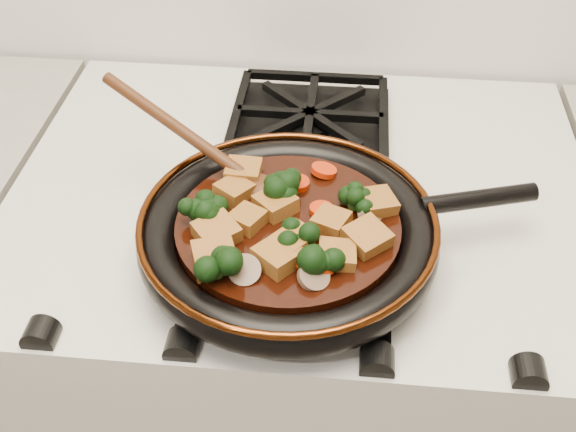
{
  "coord_description": "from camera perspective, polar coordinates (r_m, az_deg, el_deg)",
  "views": [
    {
      "loc": [
        0.05,
        0.95,
        1.5
      ],
      "look_at": [
        -0.0,
        1.55,
        0.97
      ],
      "focal_mm": 45.0,
      "sensor_mm": 36.0,
      "label": 1
    }
  ],
  "objects": [
    {
      "name": "mushroom_slice_3",
      "position": [
        0.74,
        2.03,
        -4.76
      ],
      "size": [
        0.05,
        0.05,
        0.02
      ],
      "primitive_type": "cylinder",
      "rotation": [
        0.53,
        0.0,
        0.81
      ],
      "color": "brown",
      "rests_on": "braising_sauce"
    },
    {
      "name": "tofu_cube_7",
      "position": [
        0.77,
        0.54,
        -2.13
      ],
      "size": [
        0.06,
        0.06,
        0.03
      ],
      "primitive_type": "cube",
      "rotation": [
        -0.06,
        -0.03,
        0.87
      ],
      "color": "#935B22",
      "rests_on": "braising_sauce"
    },
    {
      "name": "tofu_cube_8",
      "position": [
        0.8,
        3.43,
        -0.5
      ],
      "size": [
        0.05,
        0.05,
        0.02
      ],
      "primitive_type": "cube",
      "rotation": [
        -0.02,
        -0.01,
        1.15
      ],
      "color": "#935B22",
      "rests_on": "braising_sauce"
    },
    {
      "name": "carrot_coin_4",
      "position": [
        0.75,
        2.66,
        -3.95
      ],
      "size": [
        0.03,
        0.03,
        0.02
      ],
      "primitive_type": "cylinder",
      "rotation": [
        -0.13,
        -0.15,
        0.0
      ],
      "color": "red",
      "rests_on": "braising_sauce"
    },
    {
      "name": "carrot_coin_2",
      "position": [
        0.87,
        2.84,
        3.63
      ],
      "size": [
        0.03,
        0.03,
        0.02
      ],
      "primitive_type": "cylinder",
      "rotation": [
        -0.15,
        0.19,
        0.0
      ],
      "color": "red",
      "rests_on": "braising_sauce"
    },
    {
      "name": "tofu_cube_4",
      "position": [
        0.78,
        6.25,
        -1.78
      ],
      "size": [
        0.06,
        0.06,
        0.03
      ],
      "primitive_type": "cube",
      "rotation": [
        -0.04,
        -0.11,
        2.3
      ],
      "color": "#935B22",
      "rests_on": "braising_sauce"
    },
    {
      "name": "tofu_cube_9",
      "position": [
        0.82,
        -0.98,
        0.93
      ],
      "size": [
        0.06,
        0.06,
        0.02
      ],
      "primitive_type": "cube",
      "rotation": [
        -0.06,
        -0.01,
        0.77
      ],
      "color": "#935B22",
      "rests_on": "braising_sauce"
    },
    {
      "name": "tofu_cube_6",
      "position": [
        0.8,
        -3.23,
        -0.3
      ],
      "size": [
        0.05,
        0.05,
        0.02
      ],
      "primitive_type": "cube",
      "rotation": [
        -0.03,
        0.03,
        1.06
      ],
      "color": "#935B22",
      "rests_on": "braising_sauce"
    },
    {
      "name": "tofu_cube_11",
      "position": [
        0.86,
        -3.54,
        3.42
      ],
      "size": [
        0.04,
        0.04,
        0.02
      ],
      "primitive_type": "cube",
      "rotation": [
        0.0,
        -0.02,
        3.12
      ],
      "color": "#935B22",
      "rests_on": "braising_sauce"
    },
    {
      "name": "mushroom_slice_1",
      "position": [
        0.81,
        6.5,
        0.09
      ],
      "size": [
        0.04,
        0.04,
        0.03
      ],
      "primitive_type": "cylinder",
      "rotation": [
        0.85,
        0.0,
        0.99
      ],
      "color": "brown",
      "rests_on": "braising_sauce"
    },
    {
      "name": "broccoli_floret_5",
      "position": [
        0.77,
        1.06,
        -1.71
      ],
      "size": [
        0.07,
        0.07,
        0.05
      ],
      "primitive_type": null,
      "rotation": [
        0.02,
        -0.01,
        0.58
      ],
      "color": "black",
      "rests_on": "braising_sauce"
    },
    {
      "name": "broccoli_floret_3",
      "position": [
        0.81,
        -6.4,
        0.28
      ],
      "size": [
        0.08,
        0.08,
        0.06
      ],
      "primitive_type": null,
      "rotation": [
        0.06,
        0.1,
        1.05
      ],
      "color": "black",
      "rests_on": "braising_sauce"
    },
    {
      "name": "burner_grate_back",
      "position": [
        1.05,
        1.74,
        7.66
      ],
      "size": [
        0.23,
        0.23,
        0.03
      ],
      "primitive_type": null,
      "color": "black",
      "rests_on": "stove"
    },
    {
      "name": "stove",
      "position": [
        1.28,
        0.82,
        -13.57
      ],
      "size": [
        0.76,
        0.6,
        0.9
      ],
      "primitive_type": "cube",
      "color": "beige",
      "rests_on": "ground"
    },
    {
      "name": "tofu_cube_3",
      "position": [
        0.75,
        -0.8,
        -3.28
      ],
      "size": [
        0.06,
        0.06,
        0.03
      ],
      "primitive_type": "cube",
      "rotation": [
        0.03,
        0.02,
        2.43
      ],
      "color": "#935B22",
      "rests_on": "braising_sauce"
    },
    {
      "name": "tofu_cube_0",
      "position": [
        0.83,
        7.05,
        0.99
      ],
      "size": [
        0.05,
        0.05,
        0.03
      ],
      "primitive_type": "cube",
      "rotation": [
        0.12,
        -0.07,
        2.0
      ],
      "color": "#935B22",
      "rests_on": "braising_sauce"
    },
    {
      "name": "tofu_cube_10",
      "position": [
        0.84,
        -4.28,
        1.95
      ],
      "size": [
        0.05,
        0.05,
        0.02
      ],
      "primitive_type": "cube",
      "rotation": [
        0.03,
        0.09,
        0.97
      ],
      "color": "#935B22",
      "rests_on": "braising_sauce"
    },
    {
      "name": "carrot_coin_0",
      "position": [
        0.82,
        2.64,
        0.52
      ],
      "size": [
        0.03,
        0.03,
        0.01
      ],
      "primitive_type": "cylinder",
      "rotation": [
        -0.05,
        -0.0,
        0.0
      ],
      "color": "red",
      "rests_on": "braising_sauce"
    },
    {
      "name": "tofu_cube_1",
      "position": [
        0.78,
        -5.65,
        -1.34
      ],
      "size": [
        0.06,
        0.06,
        0.03
      ],
      "primitive_type": "cube",
      "rotation": [
        -0.06,
        -0.08,
        2.28
      ],
      "color": "#935B22",
      "rests_on": "braising_sauce"
    },
    {
      "name": "mushroom_slice_0",
      "position": [
        0.74,
        -3.45,
        -4.33
      ],
      "size": [
        0.04,
        0.04,
        0.02
      ],
      "primitive_type": "cylinder",
      "rotation": [
        0.5,
        0.0,
        0.08
      ],
      "color": "brown",
      "rests_on": "braising_sauce"
    },
    {
      "name": "broccoli_floret_6",
      "position": [
        0.81,
        -6.95,
        0.7
      ],
      "size": [
        0.09,
        0.09,
        0.07
      ],
      "primitive_type": null,
      "rotation": [
        -0.2,
        0.05,
        0.66
      ],
      "color": "black",
      "rests_on": "braising_sauce"
    },
    {
      "name": "broccoli_floret_0",
      "position": [
        0.74,
        -5.59,
        -3.95
      ],
      "size": [
        0.09,
        0.09,
        0.08
      ],
      "primitive_type": null,
      "rotation": [
        -0.12,
        0.23,
        0.51
      ],
      "color": "black",
      "rests_on": "braising_sauce"
    },
    {
      "name": "broccoli_floret_1",
      "position": [
        0.83,
        -0.68,
        2.04
      ],
      "size": [
        0.08,
        0.08,
        0.07
      ],
      "primitive_type": null,
      "rotation": [
        -0.24,
        0.16,
        2.87
      ],
      "color": "black",
      "rests_on": "braising_sauce"
    },
    {
      "name": "burner_grate_front",
      "position": [
        0.83,
        0.29,
        -2.96
      ],
      "size": [
        0.23,
        0.23,
        0.03
      ],
      "primitive_type": null,
      "color": "black",
      "rests_on": "stove"
    },
    {
      "name": "braising_sauce",
      "position": [
        0.81,
        -0.0,
        -1.11
      ],
      "size": [
        0.25,
        0.25,
        0.02
      ],
      "primitive_type": "cylinder",
      "color": "black",
      "rests_on": "skillet"
    },
    {
      "name": "broccoli_floret_2",
      "position": [
        0.75,
        2.91,
        -3.83
      ],
      "size": [
        0.09,
        0.09,
        0.06
      ],
      "primitive_type": null,
      "rotation": [
        0.12,
        0.1,
        2.27
      ],
      "color": "black",
      "rests_on": "braising_sauce"
    },
    {
      "name": "mushroom_slice_2",
      "position": [
        0.76,
        -5.18,
        -3.3
      ],
      "size": [
        0.04,
        0.04,
        0.03
      ],
      "primitive_type": "cylinder",
      "rotation": [
        0.63,
        0.0,
        0.85
      ],
      "color": "brown",
      "rests_on": "braising_sauce"
    },
    {
      "name": "broccoli_floret_4",
      "position": [
        0.82,
        5.19,
        1.08
      ],
      "size": [
        0.08,
        0.08,
        0.06
      ],
      "primitive_type": null,
      "rotation": [
        0.01,
        -0.23,
        0.54
      ],
      "color": "black",
      "rests_on": "braising_sauce"
    },
    {
      "name": "tofu_cube_2",
      "position": [
        0.76,
        -5.83,
        -3.36
      ],
      "size": [
        0.06,
        0.05,
        0.03
      ],
      "primitive_type": "cube",
      "rotation": [
        0.06,
        0.01,
        0.35
      ],
      "color": "#935B22",
      "rests_on": "braising_sauce"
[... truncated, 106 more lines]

